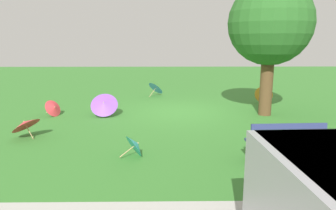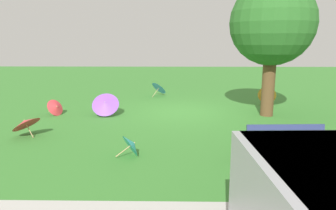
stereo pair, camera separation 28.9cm
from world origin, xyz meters
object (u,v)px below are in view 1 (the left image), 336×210
Objects in this scene: parasol_blue_0 at (156,87)px; parasol_purple_0 at (104,104)px; shade_tree at (270,24)px; parasol_red_1 at (54,108)px; parasol_orange_0 at (264,94)px; parasol_teal_2 at (136,145)px; park_bench at (286,142)px; parasol_red_2 at (25,124)px.

parasol_purple_0 reaches higher than parasol_blue_0.
parasol_red_1 is at bearing 0.79° from shade_tree.
parasol_orange_0 is 1.14× the size of parasol_teal_2.
parasol_purple_0 is at bearing 2.11° from shade_tree.
parasol_purple_0 is (-1.75, 0.11, 0.16)m from parasol_red_1.
park_bench is 8.69m from parasol_blue_0.
parasol_orange_0 is (-0.63, -2.12, -2.73)m from shade_tree.
parasol_red_1 is 1.07× the size of parasol_teal_2.
parasol_purple_0 is 2.89m from parasol_red_2.
parasol_purple_0 is 1.42× the size of parasol_teal_2.
shade_tree is (-0.97, -4.38, 2.64)m from park_bench.
parasol_blue_0 reaches higher than parasol_red_1.
parasol_teal_2 is at bearing 43.45° from shade_tree.
parasol_orange_0 is at bearing -103.82° from park_bench.
parasol_red_2 is at bearing 19.47° from shade_tree.
parasol_orange_0 is 7.77m from parasol_teal_2.
parasol_blue_0 is at bearing -117.84° from parasol_red_2.
parasol_teal_2 is at bearing 51.67° from parasol_orange_0.
parasol_red_1 is 1.76m from parasol_purple_0.
parasol_purple_0 is 6.65m from parasol_orange_0.
parasol_red_2 is (6.30, -1.81, -0.07)m from park_bench.
shade_tree is 4.63× the size of parasol_blue_0.
park_bench reaches higher than parasol_orange_0.
shade_tree reaches higher than parasol_purple_0.
parasol_red_1 reaches higher than parasol_teal_2.
parasol_red_2 is at bearing 62.16° from parasol_blue_0.
parasol_red_2 is (-0.09, 2.47, 0.10)m from parasol_red_1.
parasol_red_1 is at bearing 48.48° from parasol_blue_0.
parasol_red_2 is (3.08, -1.40, 0.12)m from parasol_teal_2.
parasol_orange_0 reaches higher than parasol_red_1.
parasol_teal_2 is at bearing 87.89° from parasol_blue_0.
parasol_red_2 is at bearing 54.86° from parasol_purple_0.
park_bench reaches higher than parasol_purple_0.
park_bench is 1.63× the size of parasol_red_2.
parasol_orange_0 is at bearing -149.27° from parasol_red_2.
park_bench is at bearing 76.18° from parasol_orange_0.
parasol_blue_0 is at bearing -92.11° from parasol_teal_2.
parasol_red_2 is at bearing 30.73° from parasol_orange_0.
parasol_teal_2 is (4.82, 6.09, -0.10)m from parasol_orange_0.
park_bench is at bearing 163.92° from parasol_red_2.
parasol_red_1 is 5.00m from parasol_teal_2.
park_bench is 2.22× the size of parasol_red_1.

